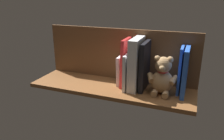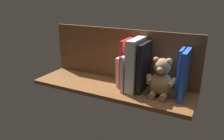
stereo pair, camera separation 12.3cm
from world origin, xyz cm
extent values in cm
cube|color=brown|center=(0.00, 0.00, -1.10)|extent=(91.98, 28.97, 2.20)
cube|color=brown|center=(0.00, -12.23, 15.38)|extent=(91.98, 1.50, 30.75)
cube|color=blue|center=(-38.66, -2.85, 12.28)|extent=(2.14, 16.47, 24.56)
cube|color=blue|center=(-36.05, -5.02, 12.26)|extent=(1.33, 12.13, 24.53)
ellipsoid|color=tan|center=(-27.81, -0.56, 6.13)|extent=(11.91, 10.72, 12.25)
sphere|color=tan|center=(-27.81, -0.56, 15.41)|extent=(8.42, 8.42, 8.42)
sphere|color=tan|center=(-30.97, -0.64, 18.57)|extent=(3.25, 3.25, 3.25)
sphere|color=tan|center=(-24.65, -0.47, 18.57)|extent=(3.25, 3.25, 3.25)
sphere|color=tan|center=(-27.91, 3.02, 14.78)|extent=(3.25, 3.25, 3.25)
cylinder|color=tan|center=(-33.67, 0.82, 8.27)|extent=(4.63, 6.62, 4.53)
cylinder|color=tan|center=(-22.03, 1.13, 8.27)|extent=(4.88, 6.65, 4.53)
cylinder|color=tan|center=(-30.71, 4.57, 1.63)|extent=(3.38, 4.68, 3.25)
cylinder|color=tan|center=(-25.19, 4.72, 1.63)|extent=(3.38, 4.68, 3.25)
torus|color=red|center=(-27.81, -0.56, 12.06)|extent=(5.74, 5.74, 0.96)
cube|color=black|center=(-17.78, -2.76, 13.08)|extent=(2.39, 16.66, 26.15)
cube|color=silver|center=(-13.28, -1.95, 13.97)|extent=(4.84, 18.06, 27.95)
cube|color=silver|center=(-9.19, -1.92, 9.86)|extent=(1.59, 18.32, 19.72)
cube|color=red|center=(-6.60, -3.96, 13.40)|extent=(2.48, 14.25, 26.84)
cube|color=silver|center=(-3.75, -5.07, 8.33)|extent=(2.57, 12.02, 16.71)
camera|label=1|loc=(-42.08, 108.34, 49.70)|focal=35.33mm
camera|label=2|loc=(-53.28, 103.30, 49.70)|focal=35.33mm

